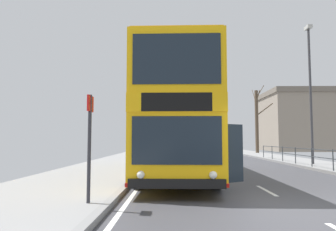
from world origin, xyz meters
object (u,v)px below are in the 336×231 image
object	(u,v)px
bus_stop_sign_near	(90,135)
street_lamp_far_side	(310,83)
bare_tree_far_00	(257,119)
double_decker_bus_main	(177,120)
background_building_00	(297,121)

from	to	relation	value
bus_stop_sign_near	street_lamp_far_side	world-z (taller)	street_lamp_far_side
street_lamp_far_side	bare_tree_far_00	distance (m)	16.55
bus_stop_sign_near	bare_tree_far_00	bearing A→B (deg)	68.24
double_decker_bus_main	bare_tree_far_00	size ratio (longest dim) A/B	1.52
bare_tree_far_00	background_building_00	xyz separation A→B (m)	(8.83, 11.20, 0.42)
bus_stop_sign_near	street_lamp_far_side	bearing A→B (deg)	49.20
double_decker_bus_main	background_building_00	xyz separation A→B (m)	(17.97, 32.85, 1.91)
bus_stop_sign_near	background_building_00	distance (m)	44.19
double_decker_bus_main	bus_stop_sign_near	distance (m)	6.81
bus_stop_sign_near	background_building_00	xyz separation A→B (m)	(20.04, 39.29, 2.65)
bus_stop_sign_near	street_lamp_far_side	distance (m)	15.69
bus_stop_sign_near	street_lamp_far_side	size ratio (longest dim) A/B	0.29
street_lamp_far_side	background_building_00	bearing A→B (deg)	70.12
double_decker_bus_main	bus_stop_sign_near	bearing A→B (deg)	-107.75
street_lamp_far_side	background_building_00	world-z (taller)	background_building_00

